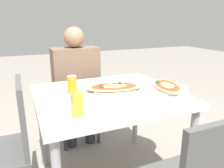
% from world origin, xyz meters
% --- Properties ---
extents(dining_table, '(1.00, 0.88, 0.72)m').
position_xyz_m(dining_table, '(0.00, 0.00, 0.64)').
color(dining_table, silver).
rests_on(dining_table, ground_plane).
extents(chair_far_seated, '(0.40, 0.40, 0.89)m').
position_xyz_m(chair_far_seated, '(-0.07, 0.77, 0.50)').
color(chair_far_seated, '#4C4C4C').
rests_on(chair_far_seated, ground_plane).
extents(chair_side_left, '(0.40, 0.40, 0.89)m').
position_xyz_m(chair_side_left, '(-0.69, -0.05, 0.50)').
color(chair_side_left, '#4C4C4C').
rests_on(chair_side_left, ground_plane).
extents(person_seated, '(0.43, 0.25, 1.16)m').
position_xyz_m(person_seated, '(-0.07, 0.66, 0.69)').
color(person_seated, '#2D2D38').
rests_on(person_seated, ground_plane).
extents(pizza_main, '(0.45, 0.33, 0.05)m').
position_xyz_m(pizza_main, '(0.06, 0.05, 0.74)').
color(pizza_main, white).
rests_on(pizza_main, dining_table).
extents(soda_can, '(0.07, 0.07, 0.12)m').
position_xyz_m(soda_can, '(-0.23, 0.11, 0.78)').
color(soda_can, orange).
rests_on(soda_can, dining_table).
extents(drink_glass, '(0.07, 0.07, 0.13)m').
position_xyz_m(drink_glass, '(-0.30, -0.28, 0.78)').
color(drink_glass, gold).
rests_on(drink_glass, dining_table).
extents(pizza_second, '(0.31, 0.41, 0.06)m').
position_xyz_m(pizza_second, '(0.44, -0.08, 0.74)').
color(pizza_second, white).
rests_on(pizza_second, dining_table).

